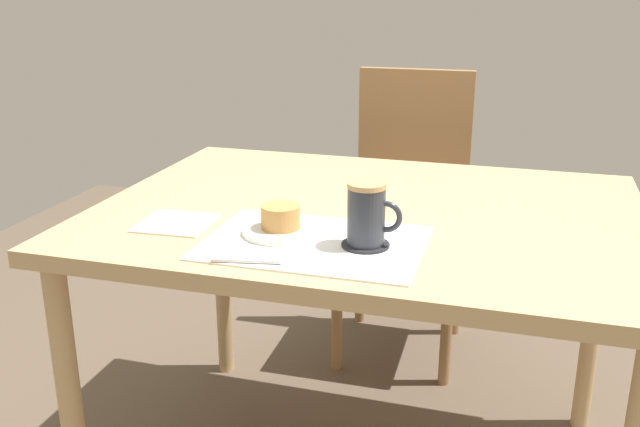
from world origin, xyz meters
The scene contains 9 objects.
dining_table centered at (0.00, 0.00, 0.67)m, with size 1.22×0.91×0.74m.
wooden_chair centered at (-0.03, 0.77, 0.51)m, with size 0.43×0.43×0.95m.
placemat centered at (-0.05, -0.25, 0.74)m, with size 0.43×0.31×0.00m, color white.
pastry_plate centered at (-0.13, -0.23, 0.75)m, with size 0.16×0.16×0.01m, color silver.
pastry centered at (-0.13, -0.23, 0.78)m, with size 0.08×0.08×0.05m, color tan.
coffee_coaster centered at (0.05, -0.25, 0.75)m, with size 0.09×0.09×0.01m, color #232328.
coffee_mug centered at (0.05, -0.25, 0.81)m, with size 0.11×0.07×0.12m.
teaspoon centered at (-0.14, -0.39, 0.75)m, with size 0.01×0.01×0.13m, color silver.
paper_napkin centered at (-0.37, -0.22, 0.74)m, with size 0.15×0.15×0.00m, color silver.
Camera 1 is at (0.33, -1.51, 1.24)m, focal length 40.00 mm.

